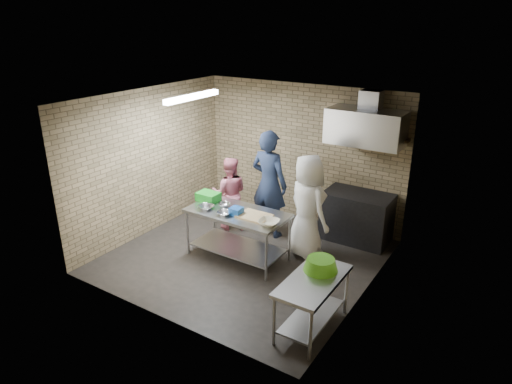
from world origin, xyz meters
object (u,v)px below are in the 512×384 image
Objects in this scene: green_crate at (208,197)px; green_basin at (321,264)px; bottle_red at (372,129)px; woman_white at (308,207)px; man_navy at (269,184)px; prep_table at (238,234)px; blue_tub at (236,211)px; woman_pink at (230,193)px; bottle_green at (395,133)px; stove at (357,217)px; side_counter at (312,304)px.

green_crate reaches higher than green_basin.
woman_white is (-0.56, -1.24, -1.13)m from bottle_red.
bottle_red is 2.05m from man_navy.
woman_white is (0.94, 0.71, 0.47)m from prep_table.
green_crate is (-0.70, 0.12, 0.50)m from prep_table.
blue_tub is at bearing -125.33° from bottle_red.
woman_pink is (-2.67, 1.67, -0.13)m from green_basin.
bottle_red is at bearing -85.93° from woman_white.
bottle_red is at bearing 39.70° from green_crate.
man_navy reaches higher than blue_tub.
bottle_green reaches higher than blue_tub.
woman_pink is (-0.84, 0.98, -0.19)m from blue_tub.
prep_table is 2.94m from bottle_red.
blue_tub is 0.10× the size of woman_white.
green_basin is at bearing 115.61° from woman_pink.
stove is at bearing -152.26° from man_navy.
woman_pink reaches higher than green_crate.
side_counter is at bearing -80.71° from stove.
man_navy is (-1.92, 2.08, 0.63)m from side_counter.
woman_white is (-0.51, -1.00, 0.45)m from stove.
green_basin reaches higher than stove.
green_crate is 0.81× the size of green_basin.
green_crate is at bearing -144.91° from bottle_green.
prep_table is at bearing -134.31° from bottle_green.
prep_table is at bearing -130.36° from stove.
green_basin is (-0.02, 0.25, 0.46)m from side_counter.
prep_table is 2.17m from side_counter.
side_counter is at bearing -24.06° from green_crate.
bottle_red reaches higher than bottle_green.
green_crate is 2.74m from green_basin.
woman_white reaches higher than side_counter.
blue_tub is (-1.85, 0.94, 0.53)m from side_counter.
blue_tub is 0.09× the size of man_navy.
prep_table is 1.40× the size of side_counter.
woman_pink is 1.75m from woman_white.
blue_tub is at bearing 96.58° from man_navy.
stove is 1.60m from bottle_red.
side_counter is 2.61× the size of green_basin.
woman_pink is at bearing 96.98° from green_crate.
prep_table is at bearing 94.15° from man_navy.
woman_pink reaches higher than side_counter.
bottle_green is (2.60, 1.83, 1.10)m from green_crate.
blue_tub is 1.04× the size of bottle_red.
blue_tub is 2.75m from bottle_red.
green_basin is (2.58, -0.91, -0.08)m from green_crate.
green_crate is at bearing 64.54° from woman_pink.
woman_white is (0.89, 0.81, -0.01)m from blue_tub.
man_navy is 1.02m from woman_white.
green_crate is 0.79m from woman_pink.
bottle_red is (1.45, 2.05, 1.13)m from blue_tub.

